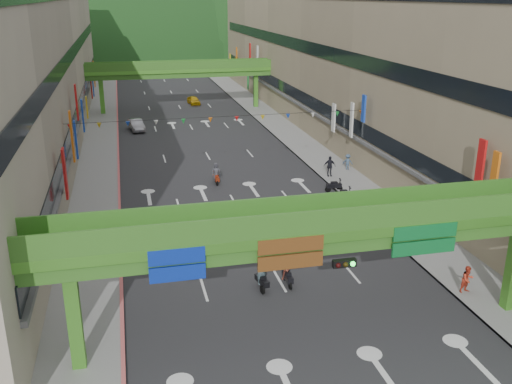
% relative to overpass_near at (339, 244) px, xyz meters
% --- Properties ---
extents(road_slab, '(18.00, 140.00, 0.02)m').
position_rel_overpass_near_xyz_m(road_slab, '(-0.93, 44.62, -5.20)').
color(road_slab, '#28282B').
rests_on(road_slab, ground).
extents(sidewalk_left, '(4.00, 140.00, 0.15)m').
position_rel_overpass_near_xyz_m(sidewalk_left, '(-11.93, 44.62, -5.13)').
color(sidewalk_left, gray).
rests_on(sidewalk_left, ground).
extents(sidewalk_right, '(4.00, 140.00, 0.15)m').
position_rel_overpass_near_xyz_m(sidewalk_right, '(10.07, 44.62, -5.13)').
color(sidewalk_right, gray).
rests_on(sidewalk_right, ground).
extents(curb_left, '(0.20, 140.00, 0.18)m').
position_rel_overpass_near_xyz_m(curb_left, '(-10.03, 44.62, -5.12)').
color(curb_left, '#CC5959').
rests_on(curb_left, ground).
extents(curb_right, '(0.20, 140.00, 0.18)m').
position_rel_overpass_near_xyz_m(curb_right, '(8.17, 44.62, -5.12)').
color(curb_right, gray).
rests_on(curb_right, ground).
extents(building_row_left, '(12.80, 95.00, 19.00)m').
position_rel_overpass_near_xyz_m(building_row_left, '(-19.86, 44.62, 4.25)').
color(building_row_left, '#9E937F').
rests_on(building_row_left, ground).
extents(building_row_right, '(12.80, 95.00, 19.00)m').
position_rel_overpass_near_xyz_m(building_row_right, '(18.00, 44.62, 4.25)').
color(building_row_right, gray).
rests_on(building_row_right, ground).
extents(overpass_near, '(28.00, 12.27, 7.10)m').
position_rel_overpass_near_xyz_m(overpass_near, '(0.00, 0.00, 0.00)').
color(overpass_near, '#4C9E2D').
rests_on(overpass_near, ground).
extents(overpass_far, '(28.00, 2.20, 7.10)m').
position_rel_overpass_near_xyz_m(overpass_far, '(-0.93, 59.62, 0.20)').
color(overpass_far, '#4C9E2D').
rests_on(overpass_far, ground).
extents(hill_left, '(168.00, 140.00, 112.00)m').
position_rel_overpass_near_xyz_m(hill_left, '(-15.93, 154.62, -5.21)').
color(hill_left, '#1C4419').
rests_on(hill_left, ground).
extents(hill_right, '(208.00, 176.00, 128.00)m').
position_rel_overpass_near_xyz_m(hill_right, '(24.07, 174.62, -5.21)').
color(hill_right, '#1C4419').
rests_on(hill_right, ground).
extents(bunting_string, '(26.00, 0.36, 0.47)m').
position_rel_overpass_near_xyz_m(bunting_string, '(-0.93, 24.62, 0.75)').
color(bunting_string, black).
rests_on(bunting_string, ground).
extents(scooter_rider_near, '(0.73, 1.59, 2.07)m').
position_rel_overpass_near_xyz_m(scooter_rider_near, '(-2.18, 5.82, -4.24)').
color(scooter_rider_near, black).
rests_on(scooter_rider_near, ground).
extents(scooter_rider_mid, '(0.72, 1.60, 1.83)m').
position_rel_overpass_near_xyz_m(scooter_rider_mid, '(-0.61, 5.97, -4.28)').
color(scooter_rider_mid, black).
rests_on(scooter_rider_mid, ground).
extents(scooter_rider_left, '(0.89, 1.60, 1.86)m').
position_rel_overpass_near_xyz_m(scooter_rider_left, '(-6.05, 12.45, -4.29)').
color(scooter_rider_left, '#939299').
rests_on(scooter_rider_left, ground).
extents(scooter_rider_far, '(0.81, 1.60, 1.95)m').
position_rel_overpass_near_xyz_m(scooter_rider_far, '(-1.58, 25.34, -4.23)').
color(scooter_rider_far, maroon).
rests_on(scooter_rider_far, ground).
extents(parked_scooter_row, '(1.60, 9.35, 1.08)m').
position_rel_overpass_near_xyz_m(parked_scooter_row, '(7.87, 16.56, -4.68)').
color(parked_scooter_row, black).
rests_on(parked_scooter_row, ground).
extents(car_silver, '(2.13, 4.44, 1.41)m').
position_rel_overpass_near_xyz_m(car_silver, '(-7.75, 48.24, -4.50)').
color(car_silver, gray).
rests_on(car_silver, ground).
extents(car_yellow, '(1.92, 3.81, 1.24)m').
position_rel_overpass_near_xyz_m(car_yellow, '(1.39, 64.20, -4.58)').
color(car_yellow, gold).
rests_on(car_yellow, ground).
extents(pedestrian_red, '(0.85, 0.71, 1.58)m').
position_rel_overpass_near_xyz_m(pedestrian_red, '(8.87, 2.62, -4.41)').
color(pedestrian_red, '#BF3721').
rests_on(pedestrian_red, ground).
extents(pedestrian_dark, '(1.15, 0.62, 1.87)m').
position_rel_overpass_near_xyz_m(pedestrian_dark, '(8.87, 24.83, -4.27)').
color(pedestrian_dark, black).
rests_on(pedestrian_dark, ground).
extents(pedestrian_blue, '(0.84, 0.74, 1.51)m').
position_rel_overpass_near_xyz_m(pedestrian_blue, '(11.27, 26.35, -4.45)').
color(pedestrian_blue, '#364C65').
rests_on(pedestrian_blue, ground).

